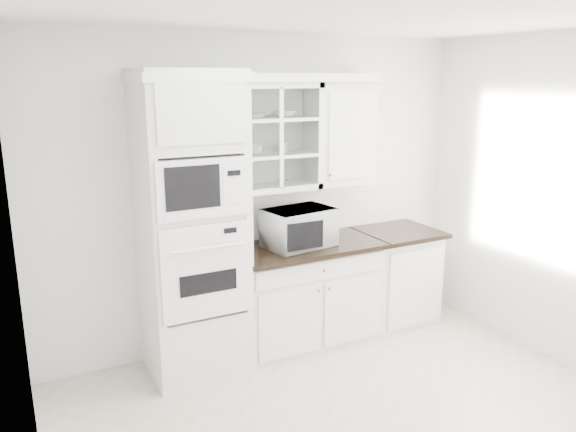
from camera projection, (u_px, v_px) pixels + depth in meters
room_shell at (345, 164)px, 3.71m from camera, size 4.00×3.50×2.70m
oven_column at (192, 228)px, 4.36m from camera, size 0.76×0.68×2.40m
base_cabinet_run at (305, 292)px, 5.03m from camera, size 1.32×0.67×0.92m
extra_base_cabinet at (394, 275)px, 5.47m from camera, size 0.72×0.67×0.92m
upper_cabinet_glass at (272, 137)px, 4.70m from camera, size 0.80×0.33×0.90m
upper_cabinet_solid at (340, 133)px, 5.00m from camera, size 0.55×0.33×0.90m
crown_molding at (262, 77)px, 4.51m from camera, size 2.14×0.38×0.07m
countertop_microwave at (298, 227)px, 4.82m from camera, size 0.63×0.55×0.33m
bowl_a at (254, 115)px, 4.58m from camera, size 0.21×0.21×0.05m
bowl_b at (285, 114)px, 4.70m from camera, size 0.20×0.20×0.05m
cup_a at (256, 150)px, 4.64m from camera, size 0.12×0.12×0.09m
cup_b at (283, 147)px, 4.77m from camera, size 0.13×0.13×0.10m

